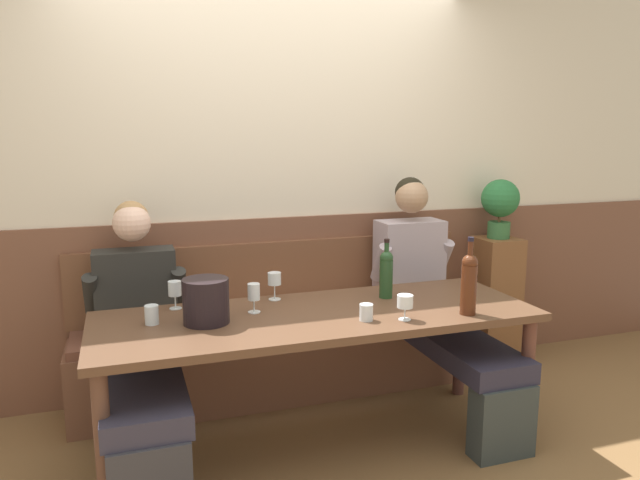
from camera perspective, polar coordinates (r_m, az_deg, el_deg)
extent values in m
cube|color=brown|center=(3.18, 0.75, -20.58)|extent=(6.80, 6.80, 0.02)
cube|color=beige|center=(3.77, -4.76, 6.96)|extent=(6.80, 0.08, 2.80)
cube|color=brown|center=(3.87, -4.37, -5.85)|extent=(6.80, 0.03, 1.09)
cube|color=brown|center=(3.77, -3.43, -11.50)|extent=(2.51, 0.42, 0.44)
cube|color=brown|center=(3.68, -3.47, -7.96)|extent=(2.46, 0.39, 0.05)
cube|color=brown|center=(3.79, -4.27, -3.51)|extent=(2.51, 0.04, 0.45)
cube|color=#523524|center=(3.01, -0.17, -7.37)|extent=(2.21, 0.78, 0.04)
cylinder|color=brown|center=(2.72, -20.13, -18.39)|extent=(0.07, 0.07, 0.69)
cylinder|color=brown|center=(3.34, 19.26, -12.76)|extent=(0.07, 0.07, 0.69)
cylinder|color=#503927|center=(3.30, -19.90, -13.13)|extent=(0.07, 0.07, 0.69)
cylinder|color=#532F29|center=(3.83, 13.34, -9.46)|extent=(0.07, 0.07, 0.69)
cube|color=#2F2D3C|center=(3.05, -16.70, -13.03)|extent=(0.37, 1.06, 0.11)
cube|color=black|center=(3.49, -17.33, -4.85)|extent=(0.44, 0.19, 0.49)
sphere|color=beige|center=(3.40, -17.68, 1.57)|extent=(0.20, 0.20, 0.20)
sphere|color=#A37A4D|center=(3.42, -17.72, 2.06)|extent=(0.19, 0.19, 0.19)
cylinder|color=black|center=(3.46, -21.18, -4.96)|extent=(0.08, 0.20, 0.27)
cylinder|color=black|center=(3.46, -13.48, -4.50)|extent=(0.08, 0.20, 0.27)
cube|color=#2D3535|center=(3.25, 17.13, -16.30)|extent=(0.32, 0.14, 0.38)
cube|color=#262435|center=(3.52, 12.75, -9.65)|extent=(0.35, 1.06, 0.11)
cube|color=#9E8E96|center=(3.90, 8.58, -2.29)|extent=(0.42, 0.23, 0.57)
sphere|color=tan|center=(3.82, 8.83, 4.14)|extent=(0.21, 0.21, 0.21)
sphere|color=black|center=(3.84, 8.66, 4.57)|extent=(0.19, 0.19, 0.19)
cylinder|color=#9E8E96|center=(3.76, 5.88, -2.17)|extent=(0.08, 0.20, 0.27)
cylinder|color=#9E8E96|center=(3.96, 11.76, -1.69)|extent=(0.08, 0.20, 0.27)
cylinder|color=black|center=(2.87, -10.93, -5.79)|extent=(0.22, 0.22, 0.22)
cylinder|color=#203F20|center=(3.26, 6.38, -3.74)|extent=(0.07, 0.07, 0.21)
sphere|color=#203F20|center=(3.23, 6.42, -1.71)|extent=(0.07, 0.07, 0.07)
cylinder|color=#203F20|center=(3.22, 6.44, -0.90)|extent=(0.03, 0.03, 0.08)
cylinder|color=black|center=(3.21, 6.46, -0.06)|extent=(0.03, 0.03, 0.02)
cylinder|color=#482211|center=(3.03, 14.12, -4.67)|extent=(0.08, 0.08, 0.25)
sphere|color=#482211|center=(3.00, 14.23, -2.10)|extent=(0.08, 0.08, 0.08)
cylinder|color=#482211|center=(2.99, 14.28, -1.01)|extent=(0.03, 0.03, 0.10)
cylinder|color=black|center=(2.98, 14.33, 0.08)|extent=(0.03, 0.03, 0.02)
cylinder|color=silver|center=(3.15, -13.73, -6.41)|extent=(0.06, 0.06, 0.00)
cylinder|color=silver|center=(3.14, -13.76, -5.80)|extent=(0.01, 0.01, 0.07)
cylinder|color=silver|center=(3.12, -13.82, -4.55)|extent=(0.07, 0.07, 0.08)
cylinder|color=#EEE47D|center=(3.13, -13.80, -4.97)|extent=(0.06, 0.06, 0.03)
cylinder|color=silver|center=(2.92, 8.15, -7.58)|extent=(0.06, 0.06, 0.00)
cylinder|color=silver|center=(2.91, 8.17, -7.00)|extent=(0.01, 0.01, 0.06)
cylinder|color=silver|center=(2.89, 8.20, -5.86)|extent=(0.08, 0.08, 0.06)
cylinder|color=#EDCE80|center=(2.90, 8.19, -6.22)|extent=(0.07, 0.07, 0.02)
cylinder|color=silver|center=(3.02, -6.36, -6.90)|extent=(0.06, 0.06, 0.00)
cylinder|color=silver|center=(3.01, -6.37, -6.30)|extent=(0.01, 0.01, 0.06)
cylinder|color=silver|center=(2.99, -6.40, -4.97)|extent=(0.06, 0.06, 0.08)
cylinder|color=silver|center=(3.23, -4.38, -5.70)|extent=(0.07, 0.07, 0.00)
cylinder|color=silver|center=(3.22, -4.39, -4.99)|extent=(0.01, 0.01, 0.08)
cylinder|color=silver|center=(3.20, -4.41, -3.72)|extent=(0.07, 0.07, 0.07)
cylinder|color=#E0E182|center=(3.21, -4.40, -4.15)|extent=(0.06, 0.06, 0.02)
cylinder|color=silver|center=(2.93, -15.90, -6.94)|extent=(0.07, 0.07, 0.09)
cylinder|color=silver|center=(2.88, 4.48, -6.96)|extent=(0.07, 0.07, 0.08)
cube|color=brown|center=(4.38, 16.48, -5.60)|extent=(0.28, 0.28, 0.90)
cylinder|color=#306134|center=(4.27, 16.83, 0.93)|extent=(0.15, 0.15, 0.11)
cylinder|color=brown|center=(4.26, 16.89, 2.09)|extent=(0.02, 0.02, 0.06)
sphere|color=#296C39|center=(4.25, 16.98, 3.87)|extent=(0.26, 0.26, 0.26)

